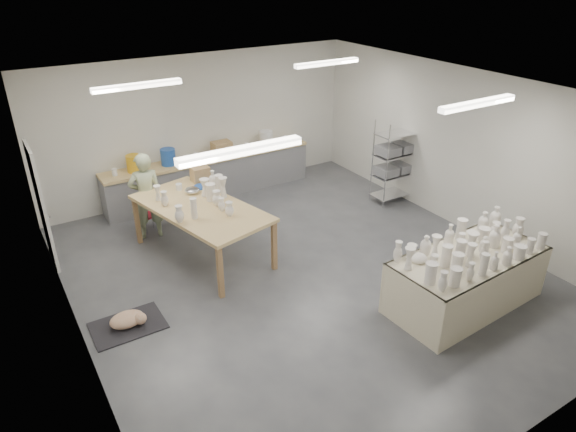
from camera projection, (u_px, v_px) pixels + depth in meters
room at (296, 156)px, 7.66m from camera, size 8.00×8.02×3.00m
back_counter at (210, 175)px, 11.14m from camera, size 4.60×0.60×1.24m
wire_shelf at (395, 160)px, 10.73m from camera, size 0.88×0.48×1.80m
drying_table at (466, 277)px, 7.62m from camera, size 2.45×1.25×1.22m
work_table at (201, 203)px, 8.77m from camera, size 1.83×2.77×1.33m
rug at (128, 325)px, 7.33m from camera, size 1.00×0.70×0.02m
cat at (129, 319)px, 7.28m from camera, size 0.49×0.37×0.21m
potter at (146, 196)px, 9.34m from camera, size 0.66×0.48×1.65m
red_stool at (145, 216)px, 9.78m from camera, size 0.42×0.42×0.33m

